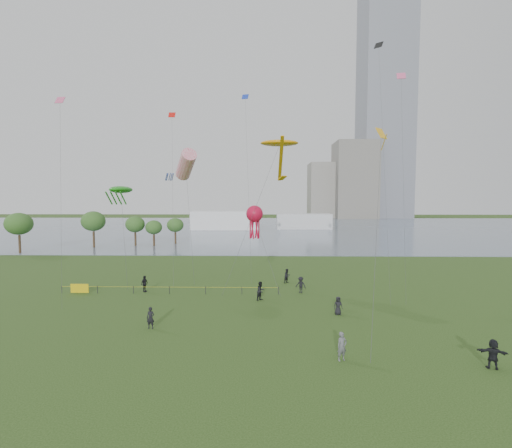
{
  "coord_description": "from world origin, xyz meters",
  "views": [
    {
      "loc": [
        0.83,
        -26.16,
        10.64
      ],
      "look_at": [
        0.0,
        10.0,
        8.0
      ],
      "focal_mm": 26.0,
      "sensor_mm": 36.0,
      "label": 1
    }
  ],
  "objects_px": {
    "fence": "(114,288)",
    "kite_octopus": "(255,215)",
    "kite_flyer": "(342,346)",
    "kite_stingray": "(279,144)"
  },
  "relations": [
    {
      "from": "fence",
      "to": "kite_octopus",
      "type": "xyz_separation_m",
      "value": [
        15.42,
        3.29,
        8.02
      ]
    },
    {
      "from": "fence",
      "to": "kite_octopus",
      "type": "height_order",
      "value": "kite_octopus"
    },
    {
      "from": "kite_stingray",
      "to": "kite_octopus",
      "type": "distance_m",
      "value": 8.88
    },
    {
      "from": "kite_stingray",
      "to": "kite_octopus",
      "type": "xyz_separation_m",
      "value": [
        -2.9,
        -1.05,
        -8.32
      ]
    },
    {
      "from": "kite_flyer",
      "to": "fence",
      "type": "bearing_deg",
      "value": 121.1
    },
    {
      "from": "kite_octopus",
      "to": "kite_flyer",
      "type": "bearing_deg",
      "value": -86.63
    },
    {
      "from": "kite_flyer",
      "to": "kite_stingray",
      "type": "bearing_deg",
      "value": 77.26
    },
    {
      "from": "kite_flyer",
      "to": "kite_octopus",
      "type": "distance_m",
      "value": 21.95
    },
    {
      "from": "kite_stingray",
      "to": "kite_octopus",
      "type": "relative_size",
      "value": 1.8
    },
    {
      "from": "kite_flyer",
      "to": "kite_stingray",
      "type": "relative_size",
      "value": 0.11
    }
  ]
}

